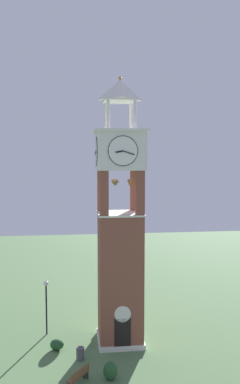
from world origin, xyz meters
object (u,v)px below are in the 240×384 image
park_bench (79,376)px  lamp_post (46,298)px  trash_bin (80,354)px  clock_tower (120,236)px

park_bench → lamp_post: lamp_post is taller
park_bench → trash_bin: 2.73m
lamp_post → trash_bin: (2.38, -4.01, -2.36)m
park_bench → lamp_post: (-2.24, 6.74, 2.27)m
clock_tower → trash_bin: 7.98m
clock_tower → lamp_post: clock_tower is taller
park_bench → trash_bin: bearing=87.1°
clock_tower → trash_bin: size_ratio=22.91×
clock_tower → lamp_post: bearing=161.6°
clock_tower → trash_bin: clock_tower is taller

